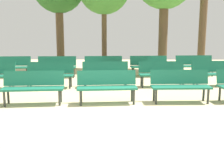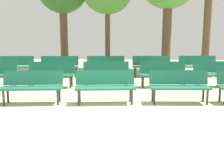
# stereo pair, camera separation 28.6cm
# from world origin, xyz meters

# --- Properties ---
(ground_plane) EXTENTS (24.45, 24.45, 0.00)m
(ground_plane) POSITION_xyz_m (0.00, 0.00, 0.00)
(ground_plane) COLOR #CCB789
(bench_r0_c1) EXTENTS (1.64, 0.64, 0.87)m
(bench_r0_c1) POSITION_xyz_m (-2.07, 1.44, 0.50)
(bench_r0_c1) COLOR #19664C
(bench_r0_c1) RESTS_ON ground_plane
(bench_r0_c2) EXTENTS (1.64, 0.63, 0.87)m
(bench_r0_c2) POSITION_xyz_m (-0.12, 1.55, 0.50)
(bench_r0_c2) COLOR #19664C
(bench_r0_c2) RESTS_ON ground_plane
(bench_r0_c3) EXTENTS (1.62, 0.55, 0.87)m
(bench_r0_c3) POSITION_xyz_m (1.89, 1.69, 0.50)
(bench_r0_c3) COLOR #19664C
(bench_r0_c3) RESTS_ON ground_plane
(bench_r1_c1) EXTENTS (1.62, 0.54, 0.87)m
(bench_r1_c1) POSITION_xyz_m (-2.14, 3.47, 0.50)
(bench_r1_c1) COLOR #19664C
(bench_r1_c1) RESTS_ON ground_plane
(bench_r1_c2) EXTENTS (1.63, 0.59, 0.87)m
(bench_r1_c2) POSITION_xyz_m (-0.24, 3.60, 0.50)
(bench_r1_c2) COLOR #19664C
(bench_r1_c2) RESTS_ON ground_plane
(bench_r1_c3) EXTENTS (1.62, 0.54, 0.87)m
(bench_r1_c3) POSITION_xyz_m (1.73, 3.70, 0.50)
(bench_r1_c3) COLOR #19664C
(bench_r1_c3) RESTS_ON ground_plane
(bench_r1_c4) EXTENTS (1.63, 0.60, 0.87)m
(bench_r1_c4) POSITION_xyz_m (3.63, 3.85, 0.50)
(bench_r1_c4) COLOR #19664C
(bench_r1_c4) RESTS_ON ground_plane
(bench_r2_c0) EXTENTS (1.64, 0.63, 0.87)m
(bench_r2_c0) POSITION_xyz_m (-4.27, 5.39, 0.50)
(bench_r2_c0) COLOR #19664C
(bench_r2_c0) RESTS_ON ground_plane
(bench_r2_c1) EXTENTS (1.62, 0.56, 0.87)m
(bench_r2_c1) POSITION_xyz_m (-2.36, 5.46, 0.50)
(bench_r2_c1) COLOR #19664C
(bench_r2_c1) RESTS_ON ground_plane
(bench_r2_c2) EXTENTS (1.63, 0.60, 0.87)m
(bench_r2_c2) POSITION_xyz_m (-0.40, 5.59, 0.50)
(bench_r2_c2) COLOR #19664C
(bench_r2_c2) RESTS_ON ground_plane
(bench_r2_c3) EXTENTS (1.64, 0.62, 0.87)m
(bench_r2_c3) POSITION_xyz_m (1.55, 5.73, 0.50)
(bench_r2_c3) COLOR #19664C
(bench_r2_c3) RESTS_ON ground_plane
(bench_r2_c4) EXTENTS (1.63, 0.59, 0.87)m
(bench_r2_c4) POSITION_xyz_m (3.55, 5.91, 0.50)
(bench_r2_c4) COLOR #19664C
(bench_r2_c4) RESTS_ON ground_plane
(tree_3) EXTENTS (0.36, 0.36, 3.40)m
(tree_3) POSITION_xyz_m (4.32, 7.51, 1.70)
(tree_3) COLOR brown
(tree_3) RESTS_ON ground_plane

